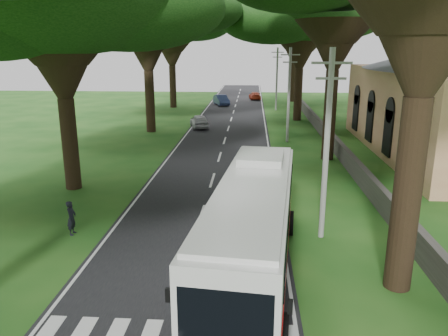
{
  "coord_description": "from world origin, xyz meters",
  "views": [
    {
      "loc": [
        2.41,
        -11.83,
        7.98
      ],
      "look_at": [
        1.05,
        9.03,
        2.2
      ],
      "focal_mm": 35.0,
      "sensor_mm": 36.0,
      "label": 1
    }
  ],
  "objects_px": {
    "pole_mid": "(289,94)",
    "distant_car_a": "(199,121)",
    "distant_car_c": "(255,96)",
    "pedestrian": "(71,218)",
    "coach_bus": "(253,225)",
    "pole_far": "(277,78)",
    "pole_near": "(327,143)",
    "distant_car_b": "(221,100)"
  },
  "relations": [
    {
      "from": "pole_mid",
      "to": "distant_car_a",
      "type": "height_order",
      "value": "pole_mid"
    },
    {
      "from": "distant_car_c",
      "to": "pedestrian",
      "type": "distance_m",
      "value": 53.15
    },
    {
      "from": "coach_bus",
      "to": "distant_car_c",
      "type": "distance_m",
      "value": 55.52
    },
    {
      "from": "pole_far",
      "to": "pole_near",
      "type": "bearing_deg",
      "value": -90.0
    },
    {
      "from": "pole_mid",
      "to": "coach_bus",
      "type": "bearing_deg",
      "value": -97.29
    },
    {
      "from": "pole_near",
      "to": "coach_bus",
      "type": "bearing_deg",
      "value": -131.07
    },
    {
      "from": "distant_car_c",
      "to": "distant_car_a",
      "type": "bearing_deg",
      "value": 71.92
    },
    {
      "from": "pole_mid",
      "to": "pedestrian",
      "type": "xyz_separation_m",
      "value": [
        -10.94,
        -20.45,
        -3.41
      ]
    },
    {
      "from": "pole_near",
      "to": "pole_mid",
      "type": "distance_m",
      "value": 20.0
    },
    {
      "from": "distant_car_c",
      "to": "coach_bus",
      "type": "bearing_deg",
      "value": 84.24
    },
    {
      "from": "pole_far",
      "to": "distant_car_a",
      "type": "relative_size",
      "value": 1.99
    },
    {
      "from": "distant_car_a",
      "to": "pedestrian",
      "type": "distance_m",
      "value": 26.79
    },
    {
      "from": "distant_car_c",
      "to": "pedestrian",
      "type": "xyz_separation_m",
      "value": [
        -8.21,
        -52.51,
        0.15
      ]
    },
    {
      "from": "pole_mid",
      "to": "distant_car_b",
      "type": "bearing_deg",
      "value": 106.98
    },
    {
      "from": "pole_far",
      "to": "distant_car_c",
      "type": "height_order",
      "value": "pole_far"
    },
    {
      "from": "pole_mid",
      "to": "distant_car_b",
      "type": "distance_m",
      "value": 26.09
    },
    {
      "from": "pole_near",
      "to": "pole_far",
      "type": "bearing_deg",
      "value": 90.0
    },
    {
      "from": "pole_mid",
      "to": "coach_bus",
      "type": "xyz_separation_m",
      "value": [
        -3.0,
        -23.44,
        -2.29
      ]
    },
    {
      "from": "pole_mid",
      "to": "pole_near",
      "type": "bearing_deg",
      "value": -90.0
    },
    {
      "from": "pole_far",
      "to": "pole_mid",
      "type": "bearing_deg",
      "value": -90.0
    },
    {
      "from": "pedestrian",
      "to": "distant_car_a",
      "type": "bearing_deg",
      "value": -6.39
    },
    {
      "from": "pole_far",
      "to": "distant_car_b",
      "type": "bearing_deg",
      "value": 147.91
    },
    {
      "from": "pole_mid",
      "to": "distant_car_a",
      "type": "distance_m",
      "value": 11.1
    },
    {
      "from": "coach_bus",
      "to": "distant_car_b",
      "type": "relative_size",
      "value": 2.79
    },
    {
      "from": "distant_car_c",
      "to": "pedestrian",
      "type": "bearing_deg",
      "value": 75.63
    },
    {
      "from": "pole_mid",
      "to": "distant_car_b",
      "type": "height_order",
      "value": "pole_mid"
    },
    {
      "from": "pole_mid",
      "to": "distant_car_b",
      "type": "xyz_separation_m",
      "value": [
        -7.55,
        24.73,
        -3.43
      ]
    },
    {
      "from": "distant_car_b",
      "to": "distant_car_c",
      "type": "height_order",
      "value": "distant_car_b"
    },
    {
      "from": "pole_mid",
      "to": "distant_car_b",
      "type": "relative_size",
      "value": 1.84
    },
    {
      "from": "distant_car_b",
      "to": "pedestrian",
      "type": "distance_m",
      "value": 45.31
    },
    {
      "from": "distant_car_b",
      "to": "distant_car_c",
      "type": "xyz_separation_m",
      "value": [
        4.82,
        7.33,
        -0.13
      ]
    },
    {
      "from": "pole_mid",
      "to": "pedestrian",
      "type": "bearing_deg",
      "value": -118.14
    },
    {
      "from": "pole_far",
      "to": "pedestrian",
      "type": "bearing_deg",
      "value": -105.13
    },
    {
      "from": "pole_mid",
      "to": "distant_car_c",
      "type": "bearing_deg",
      "value": 94.86
    },
    {
      "from": "pole_far",
      "to": "coach_bus",
      "type": "xyz_separation_m",
      "value": [
        -3.0,
        -43.44,
        -2.29
      ]
    },
    {
      "from": "pole_mid",
      "to": "pedestrian",
      "type": "height_order",
      "value": "pole_mid"
    },
    {
      "from": "coach_bus",
      "to": "pole_mid",
      "type": "bearing_deg",
      "value": 88.64
    },
    {
      "from": "pedestrian",
      "to": "pole_far",
      "type": "bearing_deg",
      "value": -16.3
    },
    {
      "from": "coach_bus",
      "to": "distant_car_c",
      "type": "xyz_separation_m",
      "value": [
        0.27,
        55.5,
        -1.27
      ]
    },
    {
      "from": "pole_far",
      "to": "distant_car_c",
      "type": "xyz_separation_m",
      "value": [
        -2.73,
        12.07,
        -3.56
      ]
    },
    {
      "from": "pole_near",
      "to": "distant_car_c",
      "type": "distance_m",
      "value": 52.26
    },
    {
      "from": "distant_car_c",
      "to": "pole_far",
      "type": "bearing_deg",
      "value": 97.25
    }
  ]
}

